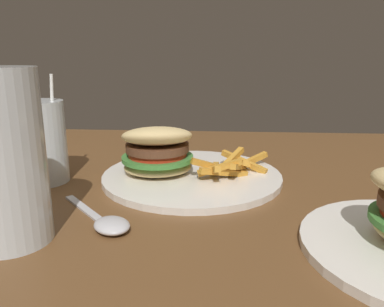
% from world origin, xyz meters
% --- Properties ---
extents(dining_table, '(1.25, 1.07, 0.78)m').
position_xyz_m(dining_table, '(0.00, 0.00, 0.65)').
color(dining_table, brown).
rests_on(dining_table, ground_plane).
extents(meal_plate_near, '(0.29, 0.29, 0.10)m').
position_xyz_m(meal_plate_near, '(0.07, -0.15, 0.80)').
color(meal_plate_near, white).
rests_on(meal_plate_near, dining_table).
extents(beer_glass, '(0.09, 0.09, 0.18)m').
position_xyz_m(beer_glass, '(0.23, 0.06, 0.86)').
color(beer_glass, silver).
rests_on(beer_glass, dining_table).
extents(juice_glass, '(0.08, 0.08, 0.17)m').
position_xyz_m(juice_glass, '(0.28, -0.13, 0.84)').
color(juice_glass, silver).
rests_on(juice_glass, dining_table).
extents(spoon, '(0.12, 0.13, 0.01)m').
position_xyz_m(spoon, '(0.14, 0.03, 0.78)').
color(spoon, silver).
rests_on(spoon, dining_table).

